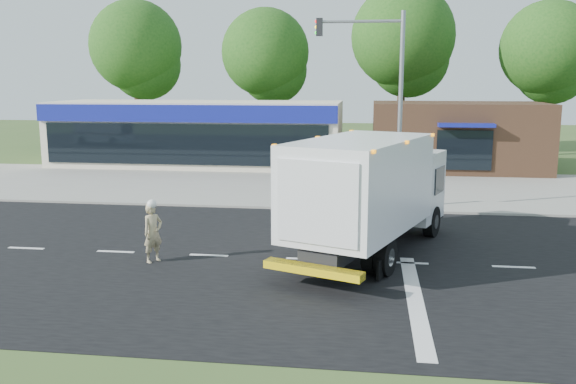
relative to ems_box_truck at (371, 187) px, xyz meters
name	(u,v)px	position (x,y,z in m)	size (l,w,h in m)	color
ground	(306,260)	(-1.87, -0.77, -2.12)	(120.00, 120.00, 0.00)	#385123
road_asphalt	(306,259)	(-1.87, -0.77, -2.11)	(60.00, 14.00, 0.02)	black
sidewalk	(326,204)	(-1.87, 7.43, -2.06)	(60.00, 2.40, 0.12)	gray
parking_apron	(334,183)	(-1.87, 13.23, -2.11)	(60.00, 9.00, 0.02)	gray
lane_markings	(350,275)	(-0.52, -2.12, -2.10)	(55.20, 7.00, 0.01)	silver
ems_box_truck	(371,187)	(0.00, 0.00, 0.00)	(5.34, 8.65, 3.67)	black
emergency_worker	(153,232)	(-6.32, -1.60, -1.19)	(0.71, 0.77, 1.89)	tan
retail_strip_mall	(198,133)	(-10.87, 19.16, -0.10)	(18.00, 6.20, 4.00)	beige
brown_storefront	(457,136)	(5.13, 19.22, -0.12)	(10.00, 6.70, 4.00)	#382316
traffic_signal_pole	(385,90)	(0.48, 6.83, 2.81)	(3.51, 0.25, 8.00)	gray
background_trees	(335,51)	(-2.72, 27.40, 5.26)	(36.77, 7.39, 12.10)	#332114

